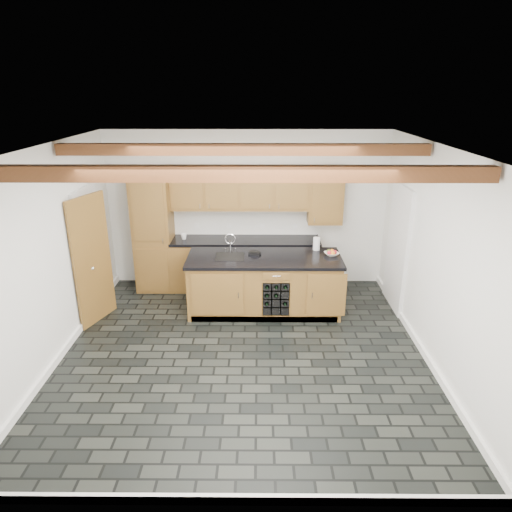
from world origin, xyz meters
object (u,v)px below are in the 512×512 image
at_px(kitchen_scale, 255,253).
at_px(fruit_bowl, 331,254).
at_px(island, 265,284).
at_px(paper_towel, 317,244).

bearing_deg(kitchen_scale, fruit_bowl, 20.26).
distance_m(island, kitchen_scale, 0.54).
bearing_deg(fruit_bowl, paper_towel, 128.02).
height_order(island, paper_towel, paper_towel).
relative_size(fruit_bowl, paper_towel, 1.04).
bearing_deg(kitchen_scale, island, -18.08).
xyz_separation_m(fruit_bowl, paper_towel, (-0.21, 0.27, 0.08)).
relative_size(island, fruit_bowl, 11.17).
bearing_deg(fruit_bowl, kitchen_scale, 177.77).
distance_m(kitchen_scale, paper_towel, 1.05).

